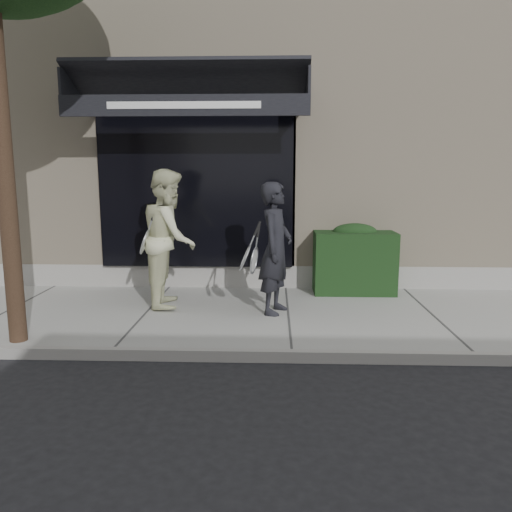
{
  "coord_description": "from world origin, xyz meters",
  "views": [
    {
      "loc": [
        -0.21,
        -6.81,
        2.08
      ],
      "look_at": [
        -0.48,
        0.6,
        0.82
      ],
      "focal_mm": 35.0,
      "sensor_mm": 36.0,
      "label": 1
    }
  ],
  "objects": [
    {
      "name": "ground",
      "position": [
        0.0,
        0.0,
        0.0
      ],
      "size": [
        80.0,
        80.0,
        0.0
      ],
      "primitive_type": "plane",
      "color": "black",
      "rests_on": "ground"
    },
    {
      "name": "sidewalk",
      "position": [
        0.0,
        0.0,
        0.06
      ],
      "size": [
        20.0,
        3.0,
        0.12
      ],
      "primitive_type": "cube",
      "color": "#969691",
      "rests_on": "ground"
    },
    {
      "name": "curb",
      "position": [
        0.0,
        -1.55,
        0.07
      ],
      "size": [
        20.0,
        0.1,
        0.14
      ],
      "primitive_type": "cube",
      "color": "gray",
      "rests_on": "ground"
    },
    {
      "name": "building_facade",
      "position": [
        -0.01,
        4.96,
        2.74
      ],
      "size": [
        14.3,
        8.04,
        5.64
      ],
      "color": "beige",
      "rests_on": "ground"
    },
    {
      "name": "hedge",
      "position": [
        1.1,
        1.25,
        0.66
      ],
      "size": [
        1.3,
        0.7,
        1.14
      ],
      "color": "black",
      "rests_on": "sidewalk"
    },
    {
      "name": "pedestrian_front",
      "position": [
        -0.18,
        0.0,
        1.03
      ],
      "size": [
        0.81,
        0.87,
        1.82
      ],
      "color": "black",
      "rests_on": "sidewalk"
    },
    {
      "name": "pedestrian_back",
      "position": [
        -1.73,
        0.36,
        1.12
      ],
      "size": [
        0.86,
        1.05,
        2.0
      ],
      "color": "beige",
      "rests_on": "sidewalk"
    }
  ]
}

